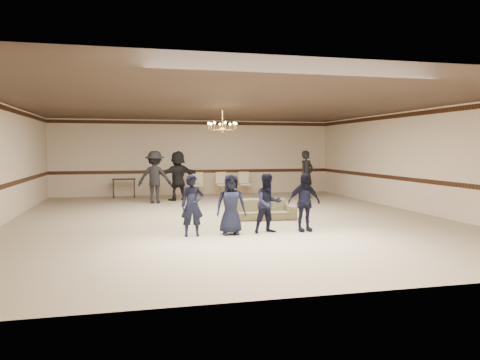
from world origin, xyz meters
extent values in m
cube|color=tan|center=(0.00, 0.00, 0.00)|extent=(12.00, 14.00, 0.01)
cube|color=#35261D|center=(0.00, 0.00, 3.20)|extent=(12.00, 14.00, 0.01)
cube|color=beige|center=(0.00, 7.00, 1.60)|extent=(12.00, 0.01, 3.20)
cube|color=beige|center=(0.00, -7.00, 1.60)|extent=(12.00, 0.01, 3.20)
cube|color=beige|center=(6.00, 0.00, 1.60)|extent=(0.01, 14.00, 3.20)
cube|color=#381C10|center=(0.00, 6.99, 1.00)|extent=(12.00, 0.02, 0.14)
cube|color=#381C10|center=(0.00, 6.99, 3.08)|extent=(12.00, 0.02, 0.14)
imported|color=black|center=(-1.37, -2.39, 0.70)|extent=(0.52, 0.35, 1.41)
imported|color=black|center=(-0.47, -2.39, 0.70)|extent=(0.71, 0.49, 1.41)
imported|color=black|center=(0.43, -2.39, 0.70)|extent=(0.75, 0.63, 1.41)
imported|color=black|center=(1.33, -2.39, 0.70)|extent=(0.85, 0.40, 1.41)
imported|color=#686445|center=(0.83, -0.35, 0.28)|extent=(1.98, 0.91, 0.56)
imported|color=black|center=(-1.88, 4.19, 0.95)|extent=(1.35, 0.95, 1.90)
imported|color=black|center=(-0.98, 4.89, 0.95)|extent=(1.84, 1.21, 1.90)
imported|color=black|center=(4.12, 4.49, 0.95)|extent=(0.83, 0.74, 1.90)
cube|color=#351C11|center=(-3.01, 6.39, 0.39)|extent=(0.93, 0.40, 0.77)
camera|label=1|loc=(-2.71, -12.69, 2.01)|focal=34.31mm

